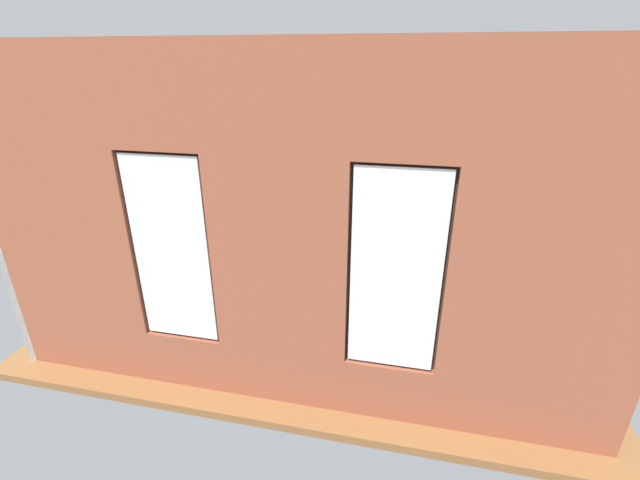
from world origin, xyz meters
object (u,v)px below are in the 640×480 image
(potted_plant_mid_room_small, at_px, (378,253))
(potted_plant_corner_near_left, at_px, (495,208))
(coffee_table, at_px, (319,254))
(tv_flatscreen, at_px, (171,211))
(couch_left, at_px, (497,281))
(potted_plant_corner_far_left, at_px, (551,345))
(media_console, at_px, (176,246))
(table_plant_small, at_px, (345,246))
(remote_silver, at_px, (319,251))
(cup_ceramic, at_px, (325,252))
(papasan_chair, at_px, (345,223))
(couch_by_window, at_px, (243,329))
(potted_plant_between_couches, at_px, (356,322))
(potted_plant_foreground_right, at_px, (226,201))

(potted_plant_mid_room_small, bearing_deg, potted_plant_corner_near_left, -144.83)
(coffee_table, relative_size, tv_flatscreen, 1.44)
(couch_left, bearing_deg, coffee_table, -90.48)
(coffee_table, distance_m, potted_plant_corner_far_left, 3.77)
(media_console, distance_m, potted_plant_mid_room_small, 3.61)
(potted_plant_corner_near_left, bearing_deg, table_plant_small, 29.97)
(remote_silver, bearing_deg, cup_ceramic, -32.48)
(tv_flatscreen, height_order, potted_plant_corner_far_left, tv_flatscreen)
(table_plant_small, relative_size, papasan_chair, 0.14)
(potted_plant_corner_near_left, bearing_deg, couch_by_window, 48.26)
(media_console, bearing_deg, potted_plant_mid_room_small, -176.34)
(media_console, relative_size, potted_plant_corner_near_left, 0.86)
(couch_left, distance_m, papasan_chair, 3.01)
(coffee_table, height_order, table_plant_small, table_plant_small)
(potted_plant_mid_room_small, height_order, potted_plant_between_couches, potted_plant_between_couches)
(potted_plant_mid_room_small, bearing_deg, table_plant_small, 6.91)
(cup_ceramic, bearing_deg, potted_plant_corner_near_left, -149.09)
(couch_left, height_order, cup_ceramic, couch_left)
(potted_plant_corner_near_left, height_order, potted_plant_corner_far_left, potted_plant_corner_near_left)
(couch_left, xyz_separation_m, potted_plant_mid_room_small, (1.83, -0.43, 0.08))
(papasan_chair, xyz_separation_m, potted_plant_mid_room_small, (-0.74, 1.13, -0.05))
(potted_plant_corner_near_left, height_order, potted_plant_between_couches, potted_plant_corner_near_left)
(potted_plant_between_couches, bearing_deg, table_plant_small, -77.40)
(remote_silver, relative_size, papasan_chair, 0.15)
(potted_plant_foreground_right, bearing_deg, coffee_table, 146.89)
(potted_plant_corner_far_left, bearing_deg, potted_plant_between_couches, -4.26)
(potted_plant_foreground_right, bearing_deg, couch_by_window, 116.49)
(couch_by_window, relative_size, potted_plant_mid_room_small, 3.23)
(remote_silver, distance_m, potted_plant_foreground_right, 2.80)
(tv_flatscreen, relative_size, potted_plant_between_couches, 1.15)
(table_plant_small, xyz_separation_m, papasan_chair, (0.19, -1.20, -0.06))
(tv_flatscreen, xyz_separation_m, potted_plant_foreground_right, (-0.30, -1.56, -0.29))
(couch_left, bearing_deg, cup_ceramic, -88.38)
(remote_silver, xyz_separation_m, papasan_chair, (-0.22, -1.32, 0.02))
(cup_ceramic, bearing_deg, potted_plant_foreground_right, -33.68)
(couch_by_window, relative_size, cup_ceramic, 18.34)
(media_console, distance_m, papasan_chair, 3.17)
(potted_plant_mid_room_small, bearing_deg, remote_silver, 11.33)
(coffee_table, relative_size, potted_plant_foreground_right, 1.35)
(table_plant_small, distance_m, potted_plant_corner_near_left, 2.94)
(remote_silver, height_order, potted_plant_mid_room_small, potted_plant_mid_room_small)
(tv_flatscreen, xyz_separation_m, potted_plant_mid_room_small, (-3.60, -0.23, -0.55))
(remote_silver, relative_size, potted_plant_corner_far_left, 0.15)
(remote_silver, bearing_deg, potted_plant_corner_far_left, -26.84)
(table_plant_small, height_order, potted_plant_corner_near_left, potted_plant_corner_near_left)
(couch_by_window, bearing_deg, media_console, -45.31)
(potted_plant_foreground_right, bearing_deg, potted_plant_mid_room_small, 158.03)
(couch_by_window, xyz_separation_m, potted_plant_corner_near_left, (-3.40, -3.81, 0.55))
(table_plant_small, distance_m, tv_flatscreen, 3.08)
(potted_plant_mid_room_small, relative_size, potted_plant_corner_far_left, 0.52)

